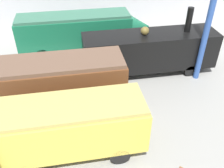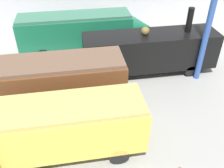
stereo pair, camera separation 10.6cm
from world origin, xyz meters
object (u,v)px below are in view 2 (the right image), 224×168
at_px(passenger_coach_vintage, 73,124).
at_px(visitor_person, 113,112).
at_px(steam_locomotive, 150,50).
at_px(passenger_coach_wooden, 55,82).
at_px(streamlined_locomotive, 85,30).

xyz_separation_m(passenger_coach_vintage, visitor_person, (2.45, 1.77, -1.07)).
relative_size(steam_locomotive, passenger_coach_wooden, 1.20).
bearing_deg(streamlined_locomotive, visitor_person, -85.03).
xyz_separation_m(streamlined_locomotive, steam_locomotive, (4.88, -4.28, -0.24)).
distance_m(steam_locomotive, visitor_person, 6.96).
bearing_deg(passenger_coach_vintage, steam_locomotive, 48.69).
relative_size(streamlined_locomotive, visitor_person, 6.71).
height_order(passenger_coach_wooden, visitor_person, passenger_coach_wooden).
xyz_separation_m(passenger_coach_wooden, visitor_person, (3.40, -1.81, -1.38)).
relative_size(passenger_coach_wooden, passenger_coach_vintage, 1.16).
bearing_deg(streamlined_locomotive, passenger_coach_wooden, -107.50).
height_order(streamlined_locomotive, passenger_coach_vintage, streamlined_locomotive).
bearing_deg(steam_locomotive, passenger_coach_wooden, -153.02).
bearing_deg(streamlined_locomotive, passenger_coach_vintage, -97.77).
bearing_deg(passenger_coach_vintage, passenger_coach_wooden, 104.88).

